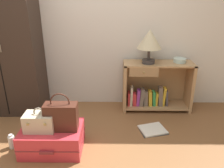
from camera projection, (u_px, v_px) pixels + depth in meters
back_wall at (91, 14)px, 3.07m from camera, size 6.40×0.10×2.60m
wardrobe at (5, 44)px, 2.94m from camera, size 0.86×0.47×1.90m
bookshelf at (154, 87)px, 3.21m from camera, size 0.95×0.34×0.69m
table_lamp at (150, 40)px, 2.93m from camera, size 0.32×0.32×0.45m
bowl at (180, 60)px, 3.07m from camera, size 0.17×0.17×0.06m
suitcase_large at (53, 138)px, 2.42m from camera, size 0.64×0.47×0.26m
train_case at (40, 122)px, 2.30m from camera, size 0.30×0.20×0.26m
handbag at (61, 116)px, 2.30m from camera, size 0.33×0.15×0.40m
bottle at (12, 142)px, 2.46m from camera, size 0.07×0.07×0.17m
open_book_on_floor at (153, 130)px, 2.79m from camera, size 0.37×0.34×0.02m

